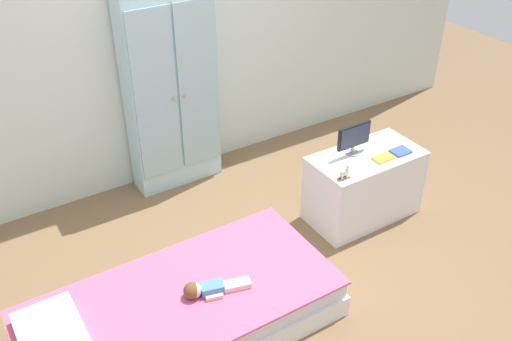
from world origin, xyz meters
The scene contains 10 objects.
ground_plane centered at (0.00, 0.00, -0.01)m, with size 10.00×10.00×0.02m, color brown.
back_wall centered at (0.00, 1.57, 1.35)m, with size 6.40×0.05×2.70m, color silver.
bed centered at (-0.61, -0.06, 0.13)m, with size 1.80×0.86×0.27m.
doll centered at (-0.48, -0.12, 0.31)m, with size 0.39×0.17×0.10m.
wardrobe centered at (0.07, 1.41, 0.80)m, with size 0.69×0.27×1.59m.
tv_stand centered at (1.02, 0.23, 0.26)m, with size 0.81×0.43×0.53m, color white.
tv_monitor centered at (0.94, 0.31, 0.66)m, with size 0.27×0.10×0.23m.
rocking_horse_toy centered at (0.69, 0.09, 0.58)m, with size 0.09×0.04×0.11m.
book_yellow centered at (1.08, 0.14, 0.53)m, with size 0.15×0.09×0.02m, color gold.
book_blue centered at (1.24, 0.14, 0.53)m, with size 0.13×0.11×0.02m, color blue.
Camera 1 is at (-1.47, -2.25, 2.64)m, focal length 39.91 mm.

